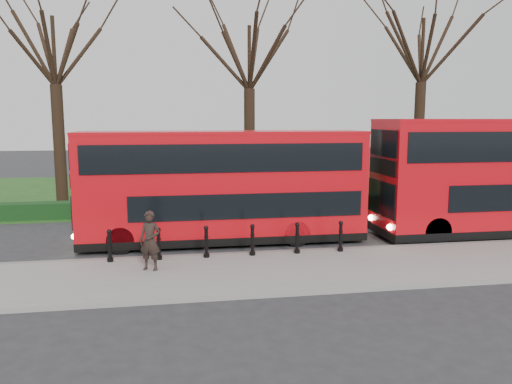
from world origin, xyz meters
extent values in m
plane|color=#28282B|center=(0.00, 0.00, 0.00)|extent=(120.00, 120.00, 0.00)
cube|color=gray|center=(0.00, -3.00, 0.07)|extent=(60.00, 4.00, 0.15)
cube|color=slate|center=(0.00, -1.00, 0.07)|extent=(60.00, 0.25, 0.16)
cube|color=#1D4818|center=(0.00, 15.00, 0.03)|extent=(60.00, 18.00, 0.06)
cube|color=black|center=(0.00, 6.80, 0.40)|extent=(60.00, 0.90, 0.80)
cube|color=yellow|center=(0.00, -0.70, 0.01)|extent=(60.00, 0.10, 0.01)
cube|color=yellow|center=(0.00, -0.50, 0.01)|extent=(60.00, 0.10, 0.01)
cylinder|color=black|center=(-8.00, 10.00, 3.19)|extent=(0.60, 0.60, 6.38)
cylinder|color=black|center=(2.00, 10.00, 3.13)|extent=(0.60, 0.60, 6.27)
cylinder|color=black|center=(12.00, 10.00, 3.36)|extent=(0.60, 0.60, 6.72)
cylinder|color=black|center=(-4.26, -1.35, 0.65)|extent=(0.15, 0.15, 1.00)
cylinder|color=black|center=(-2.73, -1.35, 0.65)|extent=(0.15, 0.15, 1.00)
cylinder|color=black|center=(-1.20, -1.35, 0.65)|extent=(0.15, 0.15, 1.00)
cylinder|color=black|center=(0.34, -1.35, 0.65)|extent=(0.15, 0.15, 1.00)
cylinder|color=black|center=(1.87, -1.35, 0.65)|extent=(0.15, 0.15, 1.00)
cylinder|color=black|center=(3.40, -1.35, 0.65)|extent=(0.15, 0.15, 1.00)
cube|color=red|center=(-0.35, 1.17, 2.27)|extent=(10.50, 2.39, 3.86)
cube|color=black|center=(-0.35, 1.17, 0.29)|extent=(10.52, 2.41, 0.29)
cube|color=black|center=(0.41, -0.03, 1.57)|extent=(8.40, 0.04, 0.91)
cube|color=black|center=(-0.35, -0.03, 3.29)|extent=(9.92, 0.04, 1.00)
cube|color=black|center=(-5.62, 1.17, 2.58)|extent=(0.06, 2.10, 0.52)
cylinder|color=black|center=(-4.07, 0.12, 0.48)|extent=(0.95, 0.29, 0.95)
cylinder|color=black|center=(-4.07, 2.22, 0.48)|extent=(0.95, 0.29, 0.95)
cylinder|color=black|center=(2.22, 0.12, 0.48)|extent=(0.95, 0.29, 0.95)
cylinder|color=black|center=(2.22, 2.22, 0.48)|extent=(0.95, 0.29, 0.95)
cube|color=black|center=(5.68, 0.56, 2.85)|extent=(0.06, 2.32, 0.58)
cylinder|color=black|center=(7.38, -0.60, 0.53)|extent=(1.05, 0.32, 1.05)
cylinder|color=black|center=(7.38, 1.72, 0.53)|extent=(1.05, 0.32, 1.05)
imported|color=black|center=(-2.94, -2.45, 1.05)|extent=(0.77, 0.65, 1.80)
camera|label=1|loc=(-2.23, -17.30, 4.67)|focal=35.00mm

